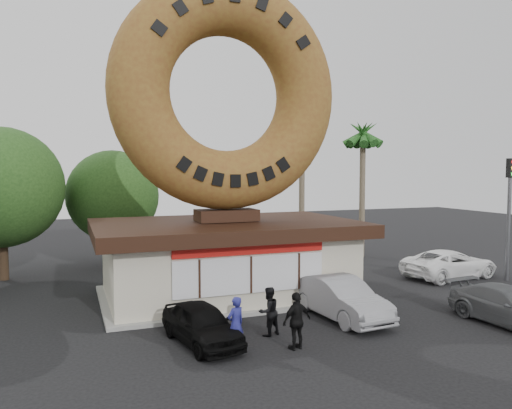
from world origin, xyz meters
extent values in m
plane|color=black|center=(0.00, 0.00, 0.00)|extent=(90.00, 90.00, 0.00)
cube|color=beige|center=(0.00, 6.00, 1.50)|extent=(10.00, 6.00, 3.00)
cube|color=#999993|center=(0.00, 6.00, 0.07)|extent=(10.60, 6.60, 0.15)
cube|color=#3F3F3F|center=(0.00, 6.00, 3.05)|extent=(10.00, 6.00, 0.10)
cube|color=black|center=(0.00, 6.00, 3.00)|extent=(11.20, 7.20, 0.55)
cube|color=silver|center=(0.00, 2.95, 1.55)|extent=(6.00, 0.12, 1.40)
cube|color=#B6140F|center=(0.00, 2.93, 2.55)|extent=(6.00, 0.10, 0.45)
cube|color=black|center=(0.00, 6.00, 3.55)|extent=(2.60, 1.40, 0.50)
torus|color=olive|center=(0.00, 6.00, 8.75)|extent=(9.89, 2.52, 9.89)
cylinder|color=#473321|center=(-9.50, 13.00, 1.65)|extent=(0.44, 0.44, 3.30)
sphere|color=#1E4217|center=(-9.50, 13.00, 4.65)|extent=(6.00, 6.00, 6.00)
cylinder|color=#473321|center=(-4.00, 15.00, 1.43)|extent=(0.44, 0.44, 2.86)
sphere|color=#1E4217|center=(-4.00, 15.00, 4.03)|extent=(5.20, 5.20, 5.20)
cylinder|color=#726651|center=(7.50, 14.00, 4.50)|extent=(0.36, 0.36, 9.00)
cylinder|color=#726651|center=(11.00, 12.50, 4.00)|extent=(0.36, 0.36, 8.00)
cylinder|color=#59595E|center=(-2.00, 16.00, 4.00)|extent=(0.18, 0.18, 8.00)
cylinder|color=#59595E|center=(-1.10, 16.00, 7.90)|extent=(1.80, 0.12, 0.12)
cube|color=#59595E|center=(-0.20, 16.00, 7.85)|extent=(0.45, 0.20, 0.12)
cylinder|color=#59595E|center=(14.00, 4.00, 3.00)|extent=(0.18, 0.18, 6.00)
cube|color=black|center=(14.00, 4.00, 5.60)|extent=(0.30, 0.28, 0.95)
imported|color=navy|center=(-1.73, -0.47, 0.84)|extent=(0.72, 0.60, 1.68)
imported|color=black|center=(-0.25, 0.52, 0.81)|extent=(0.94, 0.83, 1.63)
imported|color=black|center=(0.08, -0.97, 0.89)|extent=(1.11, 0.68, 1.77)
imported|color=black|center=(-2.53, 0.53, 0.64)|extent=(2.19, 4.00, 1.29)
imported|color=#929297|center=(2.98, 1.36, 0.76)|extent=(1.99, 4.71, 1.51)
imported|color=slate|center=(8.22, -1.46, 0.66)|extent=(2.28, 4.73, 1.33)
imported|color=white|center=(11.76, 5.49, 0.71)|extent=(5.37, 2.94, 1.43)
camera|label=1|loc=(-6.39, -14.56, 5.52)|focal=35.00mm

